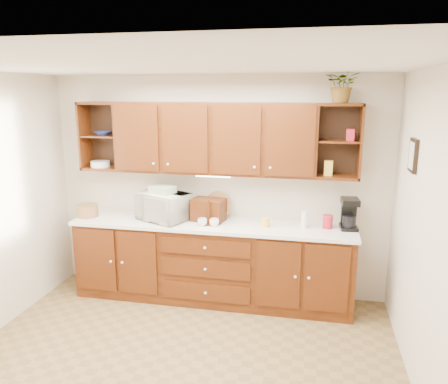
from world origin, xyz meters
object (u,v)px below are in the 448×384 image
at_px(microwave, 163,206).
at_px(potted_plant, 343,84).
at_px(coffee_maker, 349,214).
at_px(bread_box, 208,210).

xyz_separation_m(microwave, potted_plant, (1.96, 0.07, 1.38)).
height_order(coffee_maker, potted_plant, potted_plant).
relative_size(bread_box, potted_plant, 0.99).
bearing_deg(coffee_maker, bread_box, 176.70).
bearing_deg(potted_plant, coffee_maker, 8.97).
height_order(microwave, coffee_maker, coffee_maker).
bearing_deg(microwave, bread_box, 31.95).
relative_size(coffee_maker, potted_plant, 0.91).
height_order(bread_box, potted_plant, potted_plant).
relative_size(microwave, coffee_maker, 1.70).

